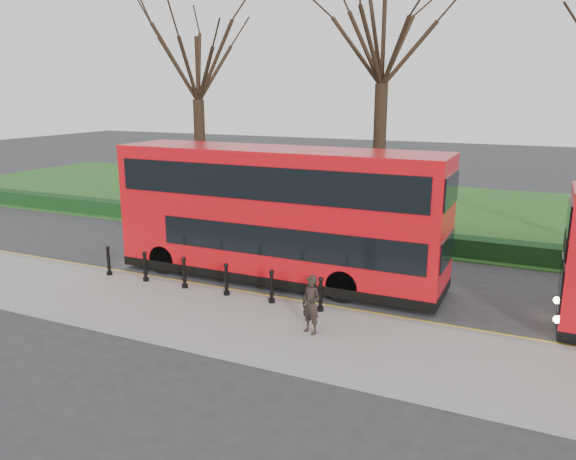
% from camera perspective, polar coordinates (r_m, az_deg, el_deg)
% --- Properties ---
extents(ground, '(120.00, 120.00, 0.00)m').
position_cam_1_polar(ground, '(19.43, -5.14, -5.56)').
color(ground, '#28282B').
rests_on(ground, ground).
extents(pavement, '(60.00, 4.00, 0.15)m').
position_cam_1_polar(pavement, '(17.05, -10.22, -8.30)').
color(pavement, gray).
rests_on(pavement, ground).
extents(kerb, '(60.00, 0.25, 0.16)m').
position_cam_1_polar(kerb, '(18.60, -6.68, -6.25)').
color(kerb, slate).
rests_on(kerb, ground).
extents(grass_verge, '(60.00, 18.00, 0.06)m').
position_cam_1_polar(grass_verge, '(32.82, 8.02, 2.46)').
color(grass_verge, '#1E511B').
rests_on(grass_verge, ground).
extents(hedge, '(60.00, 0.90, 0.80)m').
position_cam_1_polar(hedge, '(25.18, 2.57, -0.04)').
color(hedge, black).
rests_on(hedge, ground).
extents(yellow_line_outer, '(60.00, 0.10, 0.01)m').
position_cam_1_polar(yellow_line_outer, '(18.86, -6.20, -6.17)').
color(yellow_line_outer, yellow).
rests_on(yellow_line_outer, ground).
extents(yellow_line_inner, '(60.00, 0.10, 0.01)m').
position_cam_1_polar(yellow_line_inner, '(19.02, -5.89, -5.99)').
color(yellow_line_inner, yellow).
rests_on(yellow_line_inner, ground).
extents(tree_left, '(7.04, 7.04, 11.01)m').
position_cam_1_polar(tree_left, '(31.10, -9.24, 16.56)').
color(tree_left, black).
rests_on(tree_left, ground).
extents(tree_mid, '(7.93, 7.93, 12.39)m').
position_cam_1_polar(tree_mid, '(26.95, 9.70, 19.15)').
color(tree_mid, black).
rests_on(tree_mid, ground).
extents(bollard_row, '(8.17, 0.15, 1.00)m').
position_cam_1_polar(bollard_row, '(18.35, -8.43, -4.69)').
color(bollard_row, black).
rests_on(bollard_row, pavement).
extents(bus_lead, '(11.54, 2.65, 4.59)m').
position_cam_1_polar(bus_lead, '(19.33, -1.10, 1.53)').
color(bus_lead, red).
rests_on(bus_lead, ground).
extents(pedestrian, '(0.68, 0.56, 1.60)m').
position_cam_1_polar(pedestrian, '(15.02, 2.36, -7.59)').
color(pedestrian, black).
rests_on(pedestrian, pavement).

